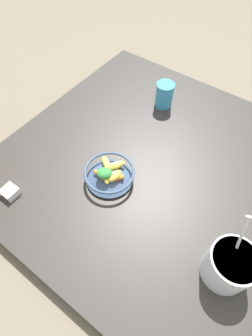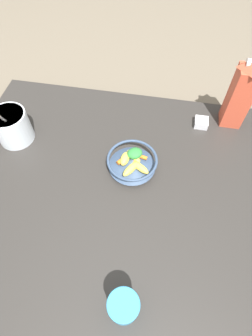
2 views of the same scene
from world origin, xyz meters
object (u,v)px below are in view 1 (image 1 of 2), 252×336
drinking_cup (164,94)px  spice_jar (10,192)px  yogurt_tub (230,265)px  fruit_bowl (109,174)px

drinking_cup → spice_jar: (-0.72, 0.19, -0.05)m
yogurt_tub → spice_jar: 0.75m
yogurt_tub → spice_jar: (-0.20, 0.72, -0.06)m
fruit_bowl → yogurt_tub: size_ratio=0.83×
yogurt_tub → drinking_cup: bearing=45.2°
fruit_bowl → yogurt_tub: (-0.06, -0.47, 0.04)m
spice_jar → yogurt_tub: bearing=-74.7°
fruit_bowl → yogurt_tub: yogurt_tub is taller
yogurt_tub → drinking_cup: 0.75m
fruit_bowl → drinking_cup: (0.46, 0.05, 0.03)m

